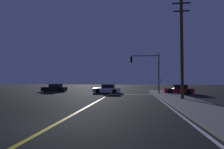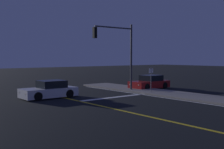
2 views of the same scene
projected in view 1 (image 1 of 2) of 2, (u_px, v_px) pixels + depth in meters
The scene contains 11 objects.
ground_plane at pixel (56, 124), 7.93m from camera, with size 160.00×160.00×0.00m, color black.
sidewalk_right at pixel (183, 101), 16.39m from camera, with size 3.20×34.32×0.15m, color gray.
lane_line_center at pixel (99, 101), 17.39m from camera, with size 0.20×32.41×0.01m, color gold.
lane_line_edge_right at pixel (162, 101), 16.62m from camera, with size 0.16×32.41×0.01m, color white.
stop_bar at pixel (132, 94), 24.95m from camera, with size 6.27×0.50×0.01m, color white.
car_following_oncoming_white at pixel (107, 89), 28.38m from camera, with size 4.25×2.01×1.34m.
car_distant_tail_black at pixel (55, 88), 32.00m from camera, with size 4.23×1.94×1.34m.
car_lead_oncoming_red at pixel (178, 90), 26.72m from camera, with size 4.31×2.04×1.34m.
traffic_signal_near_right at pixel (149, 66), 27.06m from camera, with size 4.32×0.28×6.11m.
utility_pole_right at pixel (182, 46), 17.90m from camera, with size 1.82×0.30×10.35m.
street_sign_corner at pixel (159, 84), 24.05m from camera, with size 0.56×0.10×2.25m.
Camera 1 is at (3.50, -7.62, 1.94)m, focal length 28.74 mm.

